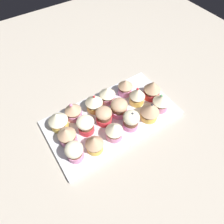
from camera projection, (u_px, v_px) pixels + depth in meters
ground_plane at (112, 121)px, 75.47cm from camera, size 180.00×180.00×3.00cm
baking_tray at (112, 118)px, 73.78cm from camera, size 46.90×25.50×1.20cm
cupcake_0 at (74, 151)px, 61.29cm from camera, size 5.71×5.71×7.10cm
cupcake_1 at (94, 143)px, 62.82cm from camera, size 5.86×5.86×7.19cm
cupcake_2 at (114, 131)px, 65.61cm from camera, size 5.87×5.87×7.10cm
cupcake_3 at (131, 120)px, 67.85cm from camera, size 5.71×5.71×7.75cm
cupcake_4 at (150, 111)px, 70.05cm from camera, size 6.80×6.80×7.64cm
cupcake_5 at (161, 102)px, 72.69cm from camera, size 6.19×6.19×7.36cm
cupcake_6 at (68, 136)px, 64.73cm from camera, size 5.96×5.96×6.75cm
cupcake_7 at (85, 125)px, 67.17cm from camera, size 5.94×5.94×6.64cm
cupcake_8 at (104, 115)px, 69.56cm from camera, size 5.71×5.71×6.61cm
cupcake_9 at (119, 107)px, 71.57cm from camera, size 6.05×6.05×6.84cm
cupcake_10 at (137, 96)px, 74.18cm from camera, size 5.80×5.80×7.86cm
cupcake_11 at (152, 89)px, 75.92cm from camera, size 6.31×6.31×7.85cm
cupcake_12 at (58, 120)px, 67.82cm from camera, size 6.60×6.60×7.29cm
cupcake_13 at (73, 111)px, 70.42cm from camera, size 5.82×5.82×7.55cm
cupcake_14 at (94, 102)px, 72.37cm from camera, size 6.32×6.32×7.61cm
cupcake_15 at (107, 94)px, 75.30cm from camera, size 6.00×6.00×6.47cm
cupcake_16 at (125, 87)px, 77.15cm from camera, size 5.64×5.64×7.08cm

